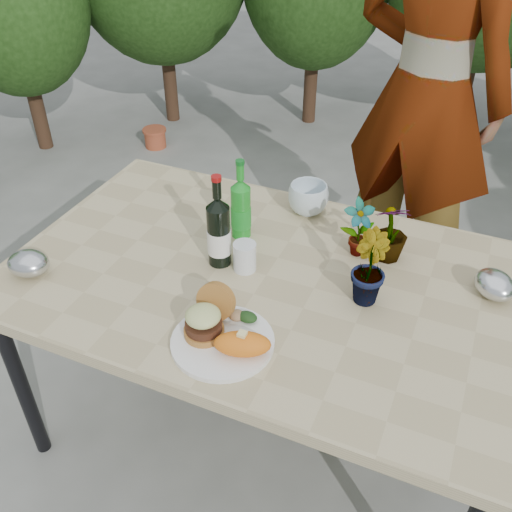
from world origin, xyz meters
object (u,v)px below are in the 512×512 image
at_px(patio_table, 266,289).
at_px(dinner_plate, 223,342).
at_px(person, 427,94).
at_px(wine_bottle, 219,232).

bearing_deg(patio_table, dinner_plate, -88.93).
bearing_deg(person, wine_bottle, 87.54).
relative_size(dinner_plate, wine_bottle, 0.90).
bearing_deg(wine_bottle, dinner_plate, -38.58).
height_order(patio_table, person, person).
bearing_deg(dinner_plate, wine_bottle, 117.50).
bearing_deg(person, dinner_plate, 98.14).
distance_m(patio_table, person, 1.18).
xyz_separation_m(patio_table, wine_bottle, (-0.16, 0.00, 0.17)).
distance_m(dinner_plate, wine_bottle, 0.38).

